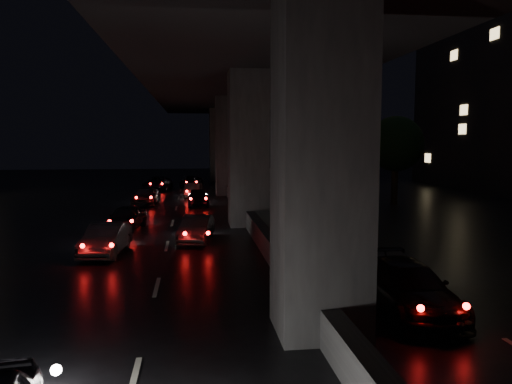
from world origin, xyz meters
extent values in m
plane|color=black|center=(0.00, 0.00, 0.00)|extent=(120.00, 120.00, 0.00)
cube|color=#343336|center=(0.00, -10.00, 4.00)|extent=(2.00, 2.00, 8.00)
cube|color=#343336|center=(0.00, 5.00, 4.00)|extent=(2.00, 2.00, 8.00)
cube|color=#343336|center=(0.00, 20.00, 4.00)|extent=(2.00, 2.00, 8.00)
cube|color=#343336|center=(0.00, 35.00, 4.00)|extent=(2.00, 2.00, 8.00)
cube|color=black|center=(0.00, 5.00, 8.75)|extent=(12.00, 80.00, 1.50)
cube|color=#343336|center=(-5.80, 5.00, 10.00)|extent=(0.40, 80.00, 1.00)
cube|color=#343336|center=(5.80, 5.00, 10.00)|extent=(0.40, 80.00, 1.00)
cube|color=#343336|center=(0.00, 5.00, 0.42)|extent=(0.45, 70.00, 0.85)
cylinder|color=black|center=(11.00, 12.00, 1.40)|extent=(0.44, 0.44, 2.80)
sphere|color=black|center=(11.00, 12.00, 4.22)|extent=(3.80, 3.80, 3.80)
cylinder|color=black|center=(11.00, 28.00, 1.40)|extent=(0.44, 0.44, 2.80)
sphere|color=black|center=(11.00, 28.00, 4.22)|extent=(3.80, 3.80, 3.80)
cylinder|color=#2D2D33|center=(11.50, 18.00, 4.50)|extent=(0.18, 0.18, 9.00)
cube|color=#2D2D33|center=(10.40, 18.00, 8.90)|extent=(2.40, 0.10, 0.10)
sphere|color=orange|center=(9.30, 18.00, 8.70)|extent=(0.44, 0.44, 0.44)
imported|color=black|center=(2.57, -9.02, 0.64)|extent=(1.81, 4.40, 1.28)
imported|color=#262629|center=(-6.27, -1.23, 0.60)|extent=(1.64, 3.76, 1.20)
imported|color=#262729|center=(-2.76, 0.83, 0.56)|extent=(1.76, 3.56, 1.12)
imported|color=black|center=(-6.22, 4.21, 0.60)|extent=(2.03, 3.72, 1.20)
imported|color=#262629|center=(-6.14, 14.27, 0.57)|extent=(1.93, 4.07, 1.15)
imported|color=black|center=(-2.55, 13.04, 0.58)|extent=(1.39, 3.44, 1.17)
imported|color=#4E4744|center=(-2.88, 18.24, 0.56)|extent=(1.59, 3.53, 1.12)
imported|color=black|center=(-3.03, 26.82, 0.55)|extent=(2.39, 4.16, 1.09)
imported|color=black|center=(-6.05, 24.62, 0.61)|extent=(2.71, 4.65, 1.22)
imported|color=slate|center=(2.48, 26.63, 0.65)|extent=(1.72, 3.90, 1.31)
camera|label=1|loc=(-2.86, -20.97, 4.40)|focal=35.00mm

